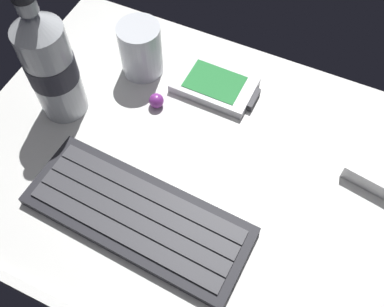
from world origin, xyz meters
The scene contains 7 objects.
ground_plane centered at (0.00, -0.23, -0.99)cm, with size 64.00×48.00×2.80cm.
keyboard centered at (-2.94, -9.98, 0.81)cm, with size 29.56×12.59×1.70cm.
handheld_device centered at (-2.46, 13.77, 0.73)cm, with size 12.91×7.83×1.50cm.
juice_cup centered at (-14.31, 12.61, 3.91)cm, with size 6.40×6.40×8.50cm.
water_bottle centered at (-21.27, 1.30, 9.01)cm, with size 6.73×6.73×20.80cm.
charger_block centered at (22.77, 8.98, 1.20)cm, with size 7.00×5.60×2.40cm, color white.
trackball_mouse centered at (-9.08, 7.09, 1.10)cm, with size 2.20×2.20×2.20cm, color purple.
Camera 1 is at (12.60, -27.13, 52.42)cm, focal length 41.16 mm.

